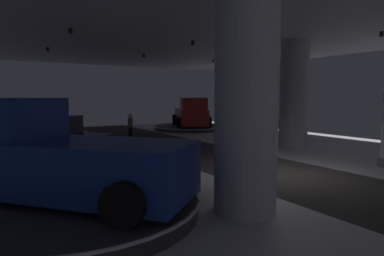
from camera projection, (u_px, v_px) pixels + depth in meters
name	position (u px, v px, depth m)	size (l,w,h in m)	color
ground	(281.00, 174.00, 11.83)	(24.00, 44.00, 0.06)	silver
ceiling_with_spotlights	(285.00, 12.00, 11.30)	(24.00, 44.00, 0.39)	silver
column_right	(294.00, 95.00, 17.28)	(1.44, 1.44, 5.50)	#ADADB2
column_left	(246.00, 95.00, 7.67)	(1.45, 1.45, 5.50)	silver
display_platform_deep_right	(191.00, 127.00, 27.48)	(6.00, 6.00, 0.29)	#333338
pickup_truck_deep_right	(191.00, 115.00, 27.06)	(4.23, 5.70, 2.30)	maroon
display_platform_near_left	(76.00, 207.00, 7.67)	(5.68, 5.68, 0.38)	#333338
pickup_truck_near_left	(63.00, 158.00, 7.66)	(5.05, 5.39, 2.30)	navy
display_platform_mid_left	(53.00, 167.00, 12.19)	(5.46, 5.46, 0.31)	#B7B7BC
display_car_mid_left	(51.00, 142.00, 12.12)	(4.00, 4.42, 1.71)	black
display_platform_far_left	(44.00, 147.00, 16.82)	(5.68, 5.68, 0.31)	silver
pickup_truck_far_left	(42.00, 126.00, 16.41)	(4.03, 5.70, 2.30)	maroon
visitor_walking_near	(130.00, 125.00, 21.30)	(0.32, 0.32, 1.59)	black
stanchion_a	(241.00, 163.00, 11.89)	(0.28, 0.28, 1.01)	#333338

